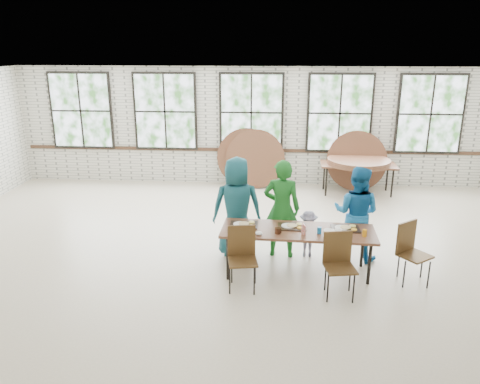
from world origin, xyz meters
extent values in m
plane|color=beige|center=(0.00, 0.00, 0.00)|extent=(12.00, 12.00, 0.00)
plane|color=white|center=(0.00, 0.00, 3.00)|extent=(12.00, 12.00, 0.00)
plane|color=silver|center=(0.00, 4.50, 1.50)|extent=(12.00, 0.00, 12.00)
plane|color=silver|center=(0.00, -4.50, 1.50)|extent=(12.00, 0.00, 12.00)
cube|color=#422819|center=(0.00, 4.47, 0.90)|extent=(11.80, 0.05, 0.08)
cube|color=black|center=(-4.40, 4.44, 1.88)|extent=(1.62, 0.05, 1.97)
cube|color=white|center=(-4.40, 4.41, 1.88)|extent=(1.50, 0.01, 1.85)
cube|color=black|center=(-2.20, 4.44, 1.88)|extent=(1.62, 0.05, 1.97)
cube|color=white|center=(-2.20, 4.41, 1.88)|extent=(1.50, 0.01, 1.85)
cube|color=black|center=(0.00, 4.44, 1.88)|extent=(1.62, 0.05, 1.97)
cube|color=white|center=(0.00, 4.41, 1.88)|extent=(1.50, 0.01, 1.85)
cube|color=black|center=(2.20, 4.44, 1.88)|extent=(1.62, 0.05, 1.97)
cube|color=white|center=(2.20, 4.41, 1.88)|extent=(1.50, 0.01, 1.85)
cube|color=black|center=(4.40, 4.44, 1.88)|extent=(1.62, 0.05, 1.97)
cube|color=white|center=(4.40, 4.41, 1.88)|extent=(1.50, 0.01, 1.85)
cube|color=brown|center=(0.98, -0.52, 0.72)|extent=(2.44, 0.92, 0.04)
cylinder|color=black|center=(-0.10, -0.82, 0.35)|extent=(0.05, 0.05, 0.70)
cylinder|color=black|center=(-0.10, -0.22, 0.35)|extent=(0.05, 0.05, 0.70)
cylinder|color=black|center=(2.06, -0.82, 0.35)|extent=(0.05, 0.05, 0.70)
cylinder|color=black|center=(2.06, -0.22, 0.35)|extent=(0.05, 0.05, 0.70)
cube|color=#4F351A|center=(0.15, -1.10, 0.45)|extent=(0.48, 0.46, 0.03)
cube|color=#4F351A|center=(0.12, -0.92, 0.70)|extent=(0.42, 0.10, 0.50)
cylinder|color=black|center=(-0.03, -1.27, 0.22)|extent=(0.02, 0.02, 0.44)
cylinder|color=black|center=(-0.03, -0.93, 0.22)|extent=(0.02, 0.02, 0.44)
cylinder|color=black|center=(0.33, -1.27, 0.22)|extent=(0.02, 0.02, 0.44)
cylinder|color=black|center=(0.33, -0.93, 0.22)|extent=(0.02, 0.02, 0.44)
cube|color=#4F351A|center=(1.56, -1.23, 0.45)|extent=(0.48, 0.46, 0.03)
cube|color=#4F351A|center=(1.53, -1.05, 0.70)|extent=(0.42, 0.10, 0.50)
cylinder|color=black|center=(1.38, -1.40, 0.22)|extent=(0.02, 0.02, 0.44)
cylinder|color=black|center=(1.38, -1.06, 0.22)|extent=(0.02, 0.02, 0.44)
cylinder|color=black|center=(1.74, -1.40, 0.22)|extent=(0.02, 0.02, 0.44)
cylinder|color=black|center=(1.74, -1.06, 0.22)|extent=(0.02, 0.02, 0.44)
cube|color=#4F351A|center=(2.75, -0.73, 0.45)|extent=(0.58, 0.57, 0.03)
cube|color=#4F351A|center=(2.63, -0.58, 0.70)|extent=(0.35, 0.28, 0.50)
cylinder|color=black|center=(2.57, -0.90, 0.22)|extent=(0.02, 0.02, 0.44)
cylinder|color=black|center=(2.57, -0.56, 0.22)|extent=(0.02, 0.02, 0.44)
cylinder|color=black|center=(2.93, -0.90, 0.22)|extent=(0.02, 0.02, 0.44)
cylinder|color=black|center=(2.93, -0.56, 0.22)|extent=(0.02, 0.02, 0.44)
imported|color=navy|center=(-0.03, 0.13, 0.87)|extent=(0.91, 0.65, 1.74)
imported|color=#1A6420|center=(0.73, 0.13, 0.86)|extent=(0.66, 0.46, 1.71)
imported|color=#1D1748|center=(1.19, 0.13, 0.41)|extent=(0.56, 0.35, 0.82)
imported|color=#1764A4|center=(1.98, 0.13, 0.81)|extent=(0.97, 0.88, 1.62)
cube|color=brown|center=(2.64, 3.80, 0.72)|extent=(1.83, 0.83, 0.04)
cylinder|color=black|center=(1.86, 3.53, 0.35)|extent=(0.04, 0.04, 0.70)
cylinder|color=black|center=(1.86, 4.08, 0.35)|extent=(0.04, 0.04, 0.70)
cylinder|color=black|center=(3.42, 3.53, 0.35)|extent=(0.04, 0.04, 0.70)
cylinder|color=black|center=(3.42, 4.08, 0.35)|extent=(0.04, 0.04, 0.70)
cube|color=black|center=(0.12, -0.39, 0.75)|extent=(0.44, 0.33, 0.02)
cube|color=black|center=(0.89, -0.42, 0.75)|extent=(0.44, 0.33, 0.02)
cube|color=black|center=(1.72, -0.44, 0.75)|extent=(0.44, 0.33, 0.02)
cylinder|color=black|center=(0.66, -0.69, 0.79)|extent=(0.09, 0.09, 0.09)
cube|color=red|center=(1.06, -0.67, 0.80)|extent=(0.06, 0.06, 0.11)
cylinder|color=#1668AA|center=(1.30, -0.64, 0.79)|extent=(0.07, 0.07, 0.10)
cylinder|color=orange|center=(1.97, -0.71, 0.80)|extent=(0.07, 0.07, 0.11)
cylinder|color=white|center=(1.43, -0.74, 0.79)|extent=(0.17, 0.17, 0.10)
ellipsoid|color=white|center=(0.37, -0.76, 0.76)|extent=(0.11, 0.11, 0.05)
ellipsoid|color=white|center=(1.59, -0.55, 0.76)|extent=(0.11, 0.11, 0.05)
cylinder|color=brown|center=(2.64, 3.80, 0.76)|extent=(1.50, 1.50, 0.04)
cylinder|color=brown|center=(2.64, 3.80, 0.80)|extent=(1.50, 1.50, 0.04)
cylinder|color=brown|center=(2.64, 3.80, 0.85)|extent=(1.50, 1.50, 0.04)
cylinder|color=brown|center=(-0.11, 4.26, 0.73)|extent=(1.50, 0.23, 1.49)
cylinder|color=brown|center=(0.12, 4.16, 0.73)|extent=(1.50, 0.36, 1.48)
cylinder|color=brown|center=(2.66, 4.16, 0.73)|extent=(1.50, 0.40, 1.47)
camera|label=1|loc=(0.55, -7.37, 3.53)|focal=35.00mm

